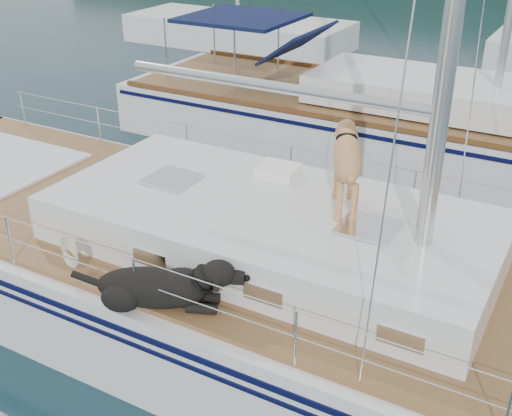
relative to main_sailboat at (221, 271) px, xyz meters
The scene contains 4 objects.
ground 0.68m from the main_sailboat, behind, with size 120.00×120.00×0.00m, color black.
main_sailboat is the anchor object (origin of this frame).
neighbor_sailboat 6.70m from the main_sailboat, 92.53° to the left, with size 11.00×3.50×13.30m.
bg_boat_west 16.18m from the main_sailboat, 120.04° to the left, with size 8.00×3.00×11.65m.
Camera 1 is at (3.92, -5.88, 5.11)m, focal length 45.00 mm.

